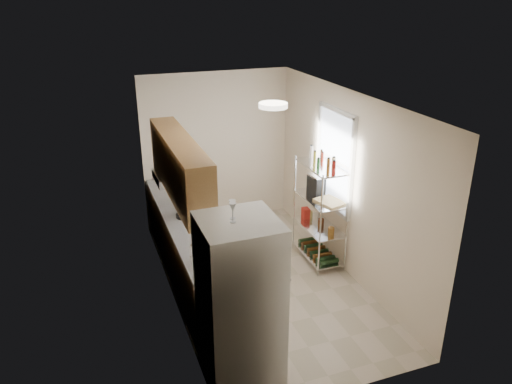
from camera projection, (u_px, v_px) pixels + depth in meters
room at (263, 197)px, 6.52m from camera, size 2.52×4.42×2.62m
counter_run at (190, 250)px, 6.93m from camera, size 0.63×3.51×0.90m
upper_cabinets at (180, 167)px, 6.07m from camera, size 0.33×2.20×0.72m
range_hood at (173, 177)px, 6.95m from camera, size 0.50×0.60×0.12m
window at (335, 160)px, 7.12m from camera, size 0.06×1.00×1.46m
bakers_rack at (321, 192)px, 7.17m from camera, size 0.45×0.90×1.73m
ceiling_dome at (273, 105)px, 5.77m from camera, size 0.34×0.34×0.05m
refrigerator at (240, 303)px, 4.98m from camera, size 0.75×0.75×1.83m
wine_glass_a at (232, 210)px, 4.64m from camera, size 0.07×0.07×0.19m
wine_glass_b at (233, 213)px, 4.57m from camera, size 0.07×0.07×0.19m
rice_cooker at (187, 210)px, 6.87m from camera, size 0.24×0.24×0.20m
frying_pan_large at (185, 215)px, 6.87m from camera, size 0.26×0.26×0.04m
frying_pan_small at (184, 205)px, 7.19m from camera, size 0.25×0.25×0.05m
cutting_board at (330, 202)px, 7.05m from camera, size 0.40×0.47×0.03m
espresso_machine at (316, 185)px, 7.30m from camera, size 0.21×0.28×0.30m
storage_bag at (306, 213)px, 7.62m from camera, size 0.11×0.14×0.16m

